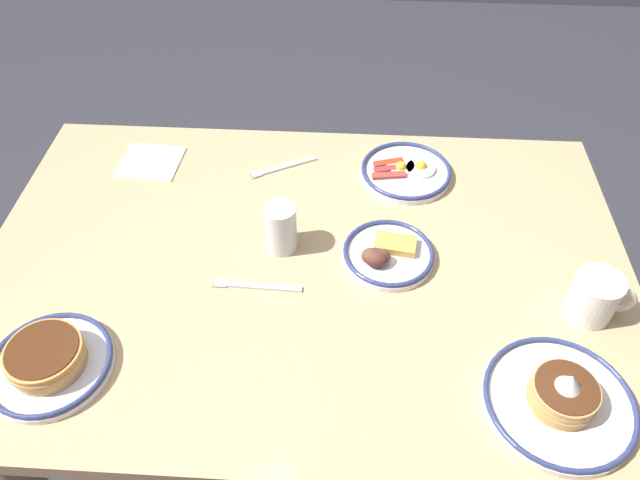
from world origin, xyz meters
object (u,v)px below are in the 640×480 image
Objects in this scene: coffee_mug at (595,297)px; plate_near_main at (406,171)px; plate_center_pancakes at (48,361)px; plate_far_companion at (560,399)px; plate_far_side at (386,254)px; drinking_glass at (281,230)px; fork_near at (283,167)px; paper_napkin at (151,162)px; fork_far at (256,286)px.

plate_near_main is at bearing -49.61° from coffee_mug.
coffee_mug reaches higher than plate_center_pancakes.
plate_far_companion is 0.45m from plate_far_side.
drinking_glass is at bearing -6.36° from plate_far_side.
drinking_glass is 0.69× the size of fork_near.
drinking_glass is at bearing -34.23° from plate_far_companion.
plate_far_companion reaches higher than plate_near_main.
drinking_glass is 0.78× the size of paper_napkin.
fork_near is (0.31, -0.01, -0.01)m from plate_near_main.
coffee_mug is (-0.41, 0.12, 0.04)m from plate_far_side.
coffee_mug is 0.66m from drinking_glass.
plate_center_pancakes is 0.86× the size of plate_far_companion.
plate_far_companion is (-0.93, 0.02, -0.00)m from plate_center_pancakes.
plate_near_main is 1.52× the size of paper_napkin.
plate_center_pancakes is 0.62m from paper_napkin.
plate_far_side reaches higher than fork_near.
plate_center_pancakes is (0.69, 0.61, 0.01)m from plate_near_main.
drinking_glass is at bearing -13.10° from coffee_mug.
fork_far is (0.33, 0.39, -0.01)m from plate_near_main.
drinking_glass reaches higher than plate_center_pancakes.
fork_far is (0.58, -0.24, -0.02)m from plate_far_companion.
fork_near is (-0.34, 0.00, 0.00)m from paper_napkin.
plate_far_companion is at bearing 178.67° from plate_center_pancakes.
drinking_glass reaches higher than fork_far.
plate_center_pancakes is at bearing 58.81° from fork_near.
fork_far is (0.27, 0.10, -0.01)m from plate_far_side.
plate_center_pancakes is 1.06m from coffee_mug.
paper_napkin is (0.66, -0.01, -0.01)m from plate_near_main.
plate_center_pancakes reaches higher than fork_far.
coffee_mug is 0.86× the size of paper_napkin.
fork_near is at bearing -48.76° from plate_far_companion.
plate_far_companion reaches higher than fork_near.
plate_center_pancakes is 1.55× the size of paper_napkin.
coffee_mug is at bearing 166.90° from drinking_glass.
plate_far_companion is 2.10× the size of coffee_mug.
plate_near_main reaches higher than paper_napkin.
paper_napkin is at bearing -35.31° from plate_far_companion.
paper_napkin is at bearing -26.70° from plate_far_side.
paper_napkin is (0.60, -0.30, -0.01)m from plate_far_side.
paper_napkin is 0.34m from fork_near.
plate_near_main is 1.35× the size of fork_near.
drinking_glass is at bearing 95.39° from fork_near.
plate_near_main is 1.18× the size of fork_far.
coffee_mug reaches higher than paper_napkin.
plate_center_pancakes is 0.93m from plate_far_companion.
drinking_glass reaches higher than fork_near.
plate_far_companion is at bearing 145.77° from drinking_glass.
drinking_glass is 0.28m from fork_near.
plate_near_main is at bearing -68.57° from plate_far_companion.
drinking_glass is at bearing -139.46° from plate_center_pancakes.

